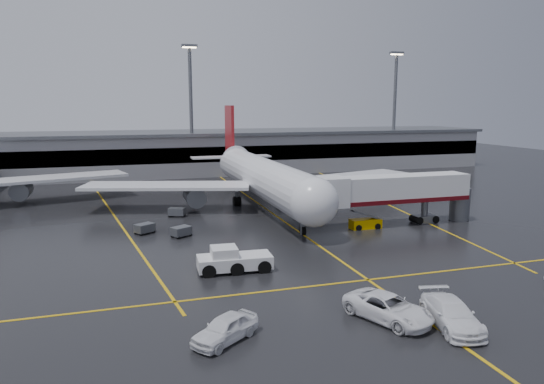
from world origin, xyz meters
name	(u,v)px	position (x,y,z in m)	size (l,w,h in m)	color
ground	(283,220)	(0.00, 0.00, 0.00)	(220.00, 220.00, 0.00)	black
apron_line_centre	(283,220)	(0.00, 0.00, 0.01)	(0.25, 90.00, 0.02)	gold
apron_line_stop	(368,280)	(0.00, -22.00, 0.01)	(60.00, 0.25, 0.02)	gold
apron_line_left	(113,214)	(-20.00, 10.00, 0.01)	(0.25, 70.00, 0.02)	gold
apron_line_right	(374,198)	(18.00, 10.00, 0.01)	(0.25, 70.00, 0.02)	gold
terminal	(212,151)	(0.00, 47.93, 4.32)	(122.00, 19.00, 8.60)	gray
light_mast_mid	(191,103)	(-5.00, 42.00, 14.47)	(3.00, 1.20, 25.45)	#595B60
light_mast_right	(395,103)	(40.00, 42.00, 14.47)	(3.00, 1.20, 25.45)	#595B60
main_airliner	(261,176)	(0.00, 9.70, 4.21)	(48.80, 45.60, 14.10)	silver
jet_bridge	(395,192)	(11.87, -6.00, 3.93)	(19.90, 3.40, 6.05)	silver
pushback_tractor	(233,261)	(-10.02, -16.58, 0.89)	(6.42, 3.03, 2.25)	silver
belt_loader	(365,224)	(7.86, -6.49, 0.56)	(3.59, 1.71, 2.26)	#CF9900
service_van_a	(388,308)	(-2.39, -29.23, 0.85)	(2.83, 6.13, 1.70)	white
service_van_b	(451,314)	(0.95, -31.28, 0.87)	(2.43, 5.98, 1.73)	white
service_van_d	(225,328)	(-13.24, -28.94, 0.80)	(1.88, 4.68, 1.59)	white
baggage_cart_a	(181,231)	(-12.86, -4.01, 0.63)	(2.38, 2.14, 1.12)	#595B60
baggage_cart_b	(145,228)	(-16.56, -1.45, 0.63)	(2.39, 2.19, 1.12)	#595B60
baggage_cart_c	(177,212)	(-12.19, 6.11, 0.63)	(2.34, 1.95, 1.12)	#595B60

